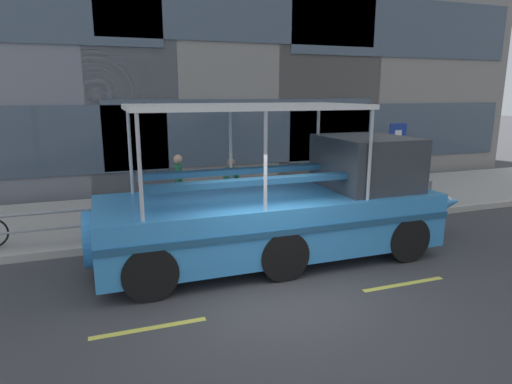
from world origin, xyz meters
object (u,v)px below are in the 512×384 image
object	(u,v)px
duck_tour_boat	(293,208)
pedestrian_mid_right	(179,180)
parking_sign	(396,150)
pedestrian_near_bow	(328,176)
pedestrian_mid_left	(231,182)

from	to	relation	value
duck_tour_boat	pedestrian_mid_right	world-z (taller)	duck_tour_boat
parking_sign	pedestrian_near_bow	world-z (taller)	parking_sign
duck_tour_boat	pedestrian_mid_right	xyz separation A→B (m)	(-1.96, 3.35, 0.14)
pedestrian_near_bow	pedestrian_mid_right	size ratio (longest dim) A/B	0.92
duck_tour_boat	pedestrian_near_bow	world-z (taller)	duck_tour_boat
parking_sign	duck_tour_boat	size ratio (longest dim) A/B	0.28
pedestrian_near_bow	pedestrian_mid_left	size ratio (longest dim) A/B	0.98
duck_tour_boat	pedestrian_mid_left	world-z (taller)	duck_tour_boat
parking_sign	duck_tour_boat	bearing A→B (deg)	-150.79
pedestrian_mid_left	parking_sign	bearing A→B (deg)	-2.89
pedestrian_near_bow	pedestrian_mid_left	bearing A→B (deg)	-179.46
duck_tour_boat	pedestrian_near_bow	distance (m)	3.81
parking_sign	pedestrian_mid_right	size ratio (longest dim) A/B	1.42
duck_tour_boat	pedestrian_near_bow	bearing A→B (deg)	49.58
pedestrian_mid_left	pedestrian_mid_right	world-z (taller)	pedestrian_mid_right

